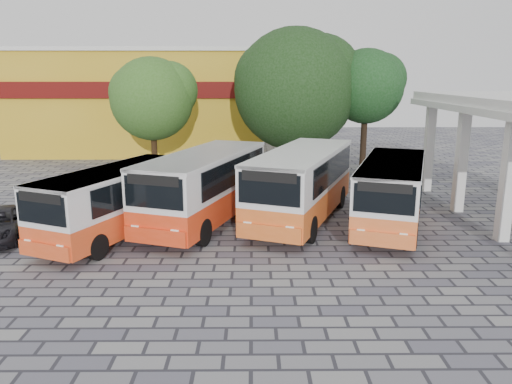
{
  "coord_description": "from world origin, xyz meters",
  "views": [
    {
      "loc": [
        -1.83,
        -16.58,
        6.29
      ],
      "look_at": [
        -1.69,
        3.77,
        1.5
      ],
      "focal_mm": 35.0,
      "sensor_mm": 36.0,
      "label": 1
    }
  ],
  "objects_px": {
    "bus_centre_left": "(205,183)",
    "bus_far_right": "(392,189)",
    "bus_centre_right": "(302,181)",
    "bus_far_left": "(117,198)"
  },
  "relations": [
    {
      "from": "bus_centre_left",
      "to": "bus_far_right",
      "type": "xyz_separation_m",
      "value": [
        7.87,
        -0.55,
        -0.15
      ]
    },
    {
      "from": "bus_centre_left",
      "to": "bus_far_right",
      "type": "distance_m",
      "value": 7.89
    },
    {
      "from": "bus_centre_right",
      "to": "bus_far_right",
      "type": "height_order",
      "value": "bus_centre_right"
    },
    {
      "from": "bus_centre_left",
      "to": "bus_far_right",
      "type": "bearing_deg",
      "value": 15.28
    },
    {
      "from": "bus_far_left",
      "to": "bus_centre_left",
      "type": "height_order",
      "value": "bus_centre_left"
    },
    {
      "from": "bus_far_right",
      "to": "bus_centre_right",
      "type": "bearing_deg",
      "value": -174.29
    },
    {
      "from": "bus_far_left",
      "to": "bus_centre_left",
      "type": "relative_size",
      "value": 0.89
    },
    {
      "from": "bus_centre_right",
      "to": "bus_centre_left",
      "type": "bearing_deg",
      "value": -153.98
    },
    {
      "from": "bus_centre_left",
      "to": "bus_far_right",
      "type": "relative_size",
      "value": 1.09
    },
    {
      "from": "bus_centre_right",
      "to": "bus_far_right",
      "type": "xyz_separation_m",
      "value": [
        3.69,
        -0.9,
        -0.18
      ]
    }
  ]
}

